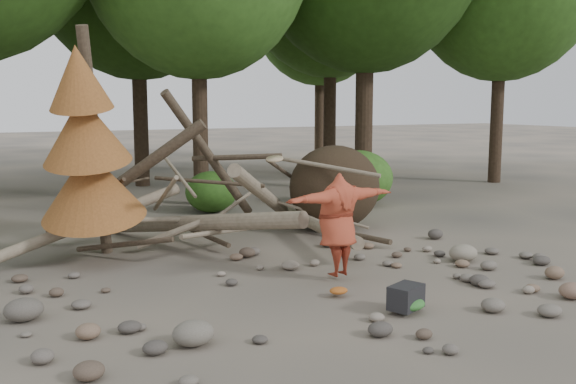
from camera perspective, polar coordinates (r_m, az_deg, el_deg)
name	(u,v)px	position (r m, az deg, el deg)	size (l,w,h in m)	color
ground	(331,291)	(10.33, 3.88, -8.75)	(120.00, 120.00, 0.00)	#514C44
deadfall_pile	(314,191)	(14.71, 2.34, 0.10)	(8.55, 5.24, 3.30)	#332619
dead_conifer	(87,151)	(12.07, -17.40, 3.54)	(2.06, 2.16, 4.35)	#4C3F30
bush_mid	(211,192)	(17.50, -6.84, 0.02)	(1.40, 1.40, 1.12)	#2E5C1A
bush_right	(358,178)	(18.61, 6.26, 1.25)	(2.00, 2.00, 1.60)	#396D22
frisbee_thrower	(338,224)	(10.75, 4.44, -2.89)	(2.46, 0.80, 2.08)	#AA3D26
backpack	(406,301)	(9.39, 10.43, -9.50)	(0.51, 0.34, 0.34)	black
cloth_green	(408,307)	(9.38, 10.66, -10.04)	(0.49, 0.41, 0.18)	#31702D
cloth_orange	(339,294)	(10.00, 4.52, -9.01)	(0.29, 0.24, 0.11)	#A5531C
boulder_front_left	(193,333)	(8.16, -8.42, -12.31)	(0.52, 0.47, 0.31)	#6D675B
boulder_front_right	(572,291)	(10.79, 23.96, -8.02)	(0.42, 0.38, 0.25)	#846553
boulder_mid_right	(463,253)	(12.53, 15.32, -5.25)	(0.54, 0.49, 0.33)	gray
boulder_mid_left	(24,310)	(9.63, -22.44, -9.64)	(0.53, 0.48, 0.32)	#58534A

